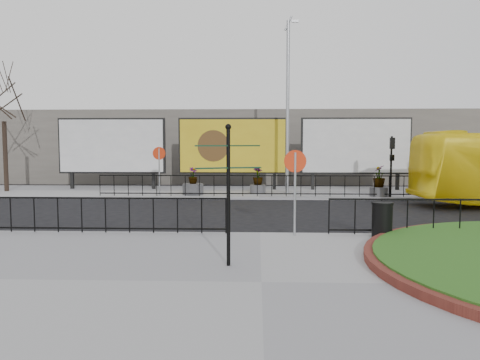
{
  "coord_description": "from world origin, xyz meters",
  "views": [
    {
      "loc": [
        -0.09,
        -13.83,
        2.8
      ],
      "look_at": [
        -0.69,
        2.46,
        1.5
      ],
      "focal_mm": 35.0,
      "sensor_mm": 36.0,
      "label": 1
    }
  ],
  "objects_px": {
    "lamp_post": "(288,104)",
    "planter_c": "(379,183)",
    "fingerpost_sign": "(228,181)",
    "litter_bin": "(382,220)",
    "planter_b": "(258,183)",
    "billboard_mid": "(233,146)",
    "planter_a": "(193,186)"
  },
  "relations": [
    {
      "from": "lamp_post",
      "to": "planter_c",
      "type": "height_order",
      "value": "lamp_post"
    },
    {
      "from": "fingerpost_sign",
      "to": "litter_bin",
      "type": "distance_m",
      "value": 5.42
    },
    {
      "from": "fingerpost_sign",
      "to": "planter_b",
      "type": "height_order",
      "value": "fingerpost_sign"
    },
    {
      "from": "billboard_mid",
      "to": "planter_b",
      "type": "relative_size",
      "value": 4.4
    },
    {
      "from": "litter_bin",
      "to": "planter_b",
      "type": "bearing_deg",
      "value": 106.8
    },
    {
      "from": "litter_bin",
      "to": "planter_c",
      "type": "distance_m",
      "value": 10.6
    },
    {
      "from": "fingerpost_sign",
      "to": "planter_b",
      "type": "distance_m",
      "value": 14.87
    },
    {
      "from": "billboard_mid",
      "to": "planter_a",
      "type": "relative_size",
      "value": 4.38
    },
    {
      "from": "lamp_post",
      "to": "planter_a",
      "type": "bearing_deg",
      "value": -169.92
    },
    {
      "from": "lamp_post",
      "to": "planter_b",
      "type": "relative_size",
      "value": 6.56
    },
    {
      "from": "litter_bin",
      "to": "planter_b",
      "type": "height_order",
      "value": "planter_b"
    },
    {
      "from": "planter_b",
      "to": "planter_c",
      "type": "relative_size",
      "value": 0.9
    },
    {
      "from": "planter_b",
      "to": "planter_c",
      "type": "bearing_deg",
      "value": -12.25
    },
    {
      "from": "litter_bin",
      "to": "planter_c",
      "type": "xyz_separation_m",
      "value": [
        2.55,
        10.29,
        0.14
      ]
    },
    {
      "from": "billboard_mid",
      "to": "planter_c",
      "type": "xyz_separation_m",
      "value": [
        7.5,
        -3.29,
        -1.83
      ]
    },
    {
      "from": "billboard_mid",
      "to": "planter_c",
      "type": "distance_m",
      "value": 8.39
    },
    {
      "from": "billboard_mid",
      "to": "planter_a",
      "type": "distance_m",
      "value": 3.99
    },
    {
      "from": "litter_bin",
      "to": "planter_c",
      "type": "bearing_deg",
      "value": 76.09
    },
    {
      "from": "litter_bin",
      "to": "planter_a",
      "type": "height_order",
      "value": "planter_a"
    },
    {
      "from": "fingerpost_sign",
      "to": "planter_a",
      "type": "xyz_separation_m",
      "value": [
        -2.7,
        13.93,
        -1.42
      ]
    },
    {
      "from": "billboard_mid",
      "to": "planter_a",
      "type": "bearing_deg",
      "value": -123.83
    },
    {
      "from": "fingerpost_sign",
      "to": "planter_a",
      "type": "distance_m",
      "value": 14.26
    },
    {
      "from": "fingerpost_sign",
      "to": "planter_c",
      "type": "height_order",
      "value": "fingerpost_sign"
    },
    {
      "from": "planter_a",
      "to": "planter_b",
      "type": "bearing_deg",
      "value": 14.59
    },
    {
      "from": "lamp_post",
      "to": "planter_c",
      "type": "relative_size",
      "value": 5.92
    },
    {
      "from": "lamp_post",
      "to": "litter_bin",
      "type": "relative_size",
      "value": 9.17
    },
    {
      "from": "planter_a",
      "to": "planter_b",
      "type": "xyz_separation_m",
      "value": [
        3.36,
        0.87,
        0.11
      ]
    },
    {
      "from": "planter_b",
      "to": "billboard_mid",
      "type": "bearing_deg",
      "value": 126.33
    },
    {
      "from": "planter_a",
      "to": "planter_c",
      "type": "xyz_separation_m",
      "value": [
        9.41,
        -0.44,
        0.2
      ]
    },
    {
      "from": "litter_bin",
      "to": "billboard_mid",
      "type": "bearing_deg",
      "value": 110.05
    },
    {
      "from": "billboard_mid",
      "to": "planter_b",
      "type": "xyz_separation_m",
      "value": [
        1.45,
        -1.97,
        -1.92
      ]
    },
    {
      "from": "lamp_post",
      "to": "fingerpost_sign",
      "type": "height_order",
      "value": "lamp_post"
    }
  ]
}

